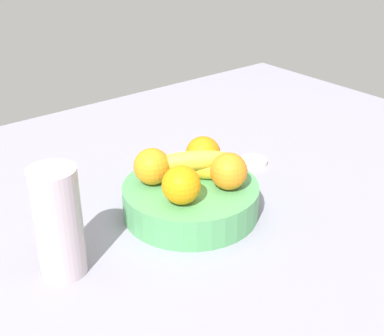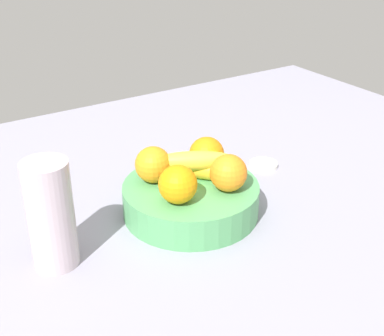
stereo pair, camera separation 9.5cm
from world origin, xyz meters
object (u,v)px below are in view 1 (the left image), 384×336
(orange_back_left, at_px, (152,166))
(thermos_tumbler, at_px, (58,223))
(fruit_bowl, at_px, (192,200))
(orange_front_right, at_px, (229,171))
(banana_bunch, at_px, (198,164))
(orange_center, at_px, (203,154))
(jar_lid, at_px, (253,162))
(orange_front_left, at_px, (181,185))

(orange_back_left, xyz_separation_m, thermos_tumbler, (0.23, 0.07, -0.00))
(orange_back_left, distance_m, thermos_tumbler, 0.24)
(fruit_bowl, relative_size, orange_front_right, 3.72)
(banana_bunch, bearing_deg, orange_front_right, 107.44)
(orange_center, bearing_deg, banana_bunch, 34.94)
(fruit_bowl, height_order, jar_lid, fruit_bowl)
(orange_center, distance_m, orange_back_left, 0.12)
(orange_center, distance_m, thermos_tumbler, 0.35)
(orange_center, height_order, banana_bunch, orange_center)
(thermos_tumbler, distance_m, jar_lid, 0.56)
(fruit_bowl, relative_size, thermos_tumbler, 1.40)
(fruit_bowl, xyz_separation_m, banana_bunch, (-0.03, -0.02, 0.06))
(orange_front_left, relative_size, orange_center, 1.00)
(orange_center, bearing_deg, thermos_tumbler, 8.07)
(orange_front_left, relative_size, banana_bunch, 0.44)
(fruit_bowl, distance_m, jar_lid, 0.27)
(jar_lid, bearing_deg, orange_front_left, 21.52)
(fruit_bowl, bearing_deg, orange_front_right, 135.89)
(banana_bunch, relative_size, thermos_tumbler, 0.86)
(orange_back_left, bearing_deg, banana_bunch, 153.61)
(jar_lid, bearing_deg, thermos_tumbler, 9.84)
(orange_front_right, bearing_deg, orange_center, -97.14)
(thermos_tumbler, bearing_deg, orange_back_left, -163.87)
(fruit_bowl, bearing_deg, thermos_tumbler, 1.53)
(orange_front_right, xyz_separation_m, orange_center, (-0.01, -0.09, 0.00))
(orange_back_left, xyz_separation_m, jar_lid, (-0.31, -0.03, -0.10))
(orange_back_left, height_order, banana_bunch, orange_back_left)
(banana_bunch, height_order, thermos_tumbler, thermos_tumbler)
(banana_bunch, distance_m, thermos_tumbler, 0.32)
(orange_center, bearing_deg, fruit_bowl, 33.68)
(orange_front_left, xyz_separation_m, thermos_tumbler, (0.23, -0.03, -0.00))
(orange_front_left, relative_size, jar_lid, 1.08)
(jar_lid, bearing_deg, banana_bunch, 16.58)
(thermos_tumbler, bearing_deg, orange_front_left, 172.90)
(orange_back_left, xyz_separation_m, banana_bunch, (-0.08, 0.04, -0.01))
(fruit_bowl, bearing_deg, orange_center, -146.32)
(fruit_bowl, relative_size, banana_bunch, 1.63)
(orange_front_left, distance_m, orange_back_left, 0.10)
(orange_center, bearing_deg, orange_back_left, -8.86)
(orange_front_right, height_order, orange_center, same)
(orange_front_left, height_order, orange_front_right, same)
(orange_front_left, xyz_separation_m, banana_bunch, (-0.08, -0.06, -0.01))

